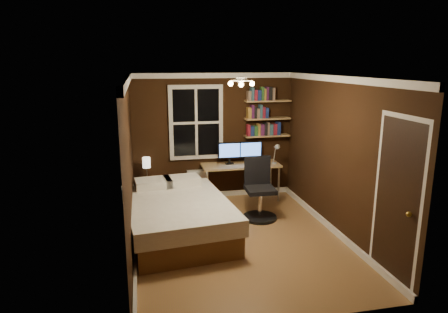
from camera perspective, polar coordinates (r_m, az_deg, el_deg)
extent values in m
plane|color=olive|center=(6.38, 2.04, -11.68)|extent=(4.20, 4.20, 0.00)
cube|color=black|center=(7.97, -1.52, 2.85)|extent=(3.20, 0.04, 2.50)
cube|color=black|center=(5.80, -13.40, -1.50)|extent=(0.04, 4.20, 2.50)
cube|color=black|center=(6.53, 15.89, 0.00)|extent=(0.04, 4.20, 2.50)
cube|color=white|center=(5.79, 2.24, 11.35)|extent=(3.20, 4.20, 0.02)
cube|color=white|center=(7.84, -4.01, 4.86)|extent=(1.06, 0.06, 1.46)
sphere|color=gold|center=(5.08, 24.90, -7.50)|extent=(0.06, 0.06, 0.06)
cube|color=tan|center=(8.12, 6.16, 2.97)|extent=(0.92, 0.22, 0.03)
cube|color=tan|center=(8.07, 6.23, 5.41)|extent=(0.92, 0.22, 0.03)
cube|color=tan|center=(8.03, 6.29, 7.89)|extent=(0.92, 0.22, 0.03)
cube|color=brown|center=(6.46, -6.60, -9.84)|extent=(1.69, 2.24, 0.34)
cube|color=silver|center=(6.35, -6.67, -7.40)|extent=(1.78, 2.32, 0.25)
cube|color=white|center=(7.01, -10.08, -3.78)|extent=(0.65, 0.48, 0.15)
cube|color=white|center=(7.09, -6.04, -3.45)|extent=(0.65, 0.48, 0.15)
cube|color=brown|center=(7.85, -10.83, -5.04)|extent=(0.51, 0.51, 0.51)
cube|color=silver|center=(8.04, -3.83, -4.06)|extent=(0.40, 0.14, 0.60)
cube|color=tan|center=(7.90, 2.42, -1.25)|extent=(1.54, 0.58, 0.04)
cylinder|color=beige|center=(7.62, -2.35, -4.65)|extent=(0.04, 0.04, 0.69)
cylinder|color=beige|center=(7.97, 7.82, -3.96)|extent=(0.04, 0.04, 0.69)
cylinder|color=beige|center=(8.09, -2.94, -3.59)|extent=(0.04, 0.04, 0.69)
cylinder|color=beige|center=(8.42, 6.68, -2.99)|extent=(0.04, 0.04, 0.69)
cylinder|color=black|center=(7.16, 5.12, -8.65)|extent=(0.60, 0.60, 0.05)
cylinder|color=silver|center=(7.07, 5.16, -6.77)|extent=(0.07, 0.07, 0.45)
cube|color=black|center=(6.99, 5.20, -4.74)|extent=(0.50, 0.50, 0.08)
cube|color=black|center=(7.10, 4.79, -1.95)|extent=(0.47, 0.07, 0.51)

